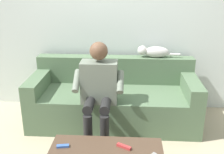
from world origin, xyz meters
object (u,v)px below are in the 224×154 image
(cat_on_backrest, at_px, (153,52))
(remote_blue, at_px, (63,146))
(remote_red, at_px, (124,146))
(couch, at_px, (114,100))
(person_solo_seated, at_px, (99,87))

(cat_on_backrest, height_order, remote_blue, cat_on_backrest)
(remote_red, bearing_deg, remote_blue, -147.95)
(cat_on_backrest, bearing_deg, couch, 29.57)
(couch, height_order, remote_blue, couch)
(couch, xyz_separation_m, person_solo_seated, (0.15, 0.43, 0.36))
(couch, bearing_deg, person_solo_seated, 71.20)
(couch, height_order, person_solo_seated, person_solo_seated)
(cat_on_backrest, xyz_separation_m, remote_blue, (0.91, 1.48, -0.52))
(couch, height_order, remote_red, couch)
(person_solo_seated, bearing_deg, remote_red, 112.85)
(couch, bearing_deg, cat_on_backrest, -150.43)
(cat_on_backrest, bearing_deg, remote_blue, 58.22)
(person_solo_seated, relative_size, remote_red, 8.15)
(couch, distance_m, cat_on_backrest, 0.83)
(person_solo_seated, xyz_separation_m, remote_blue, (0.25, 0.75, -0.29))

